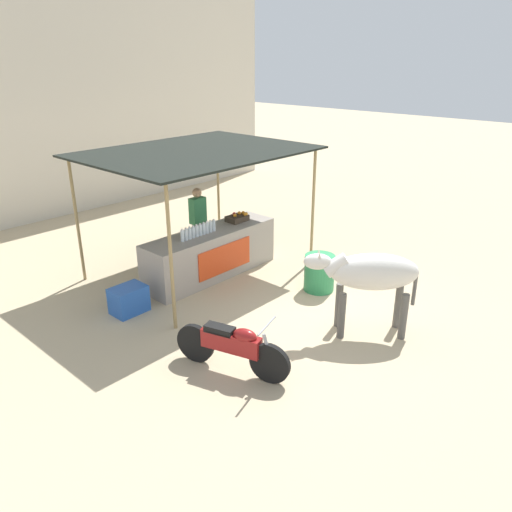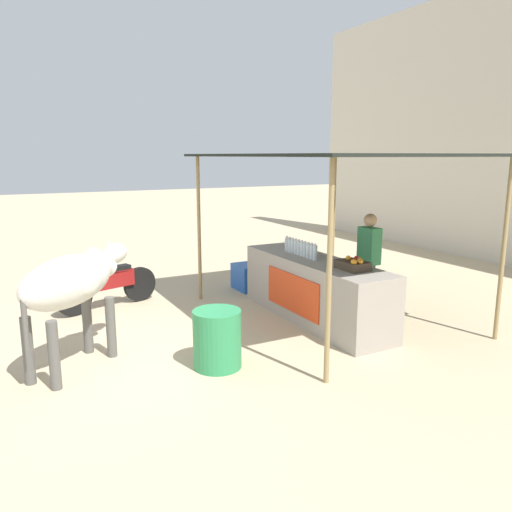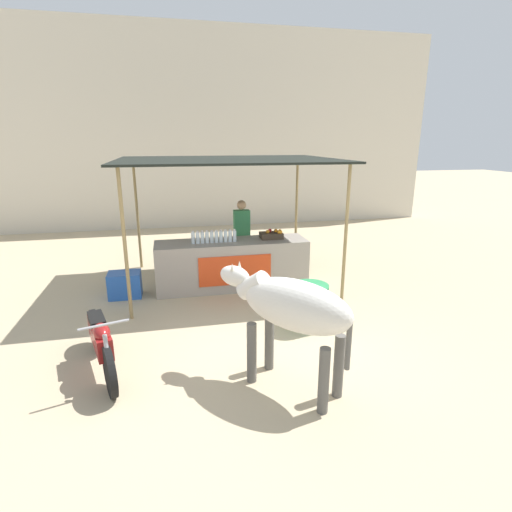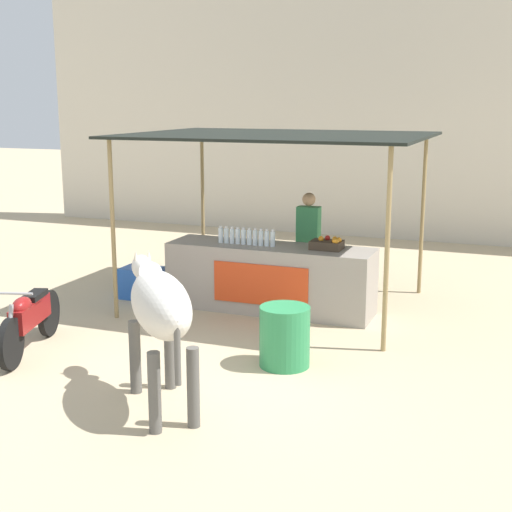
% 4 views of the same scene
% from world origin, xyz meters
% --- Properties ---
extents(ground_plane, '(60.00, 60.00, 0.00)m').
position_xyz_m(ground_plane, '(0.00, 0.00, 0.00)').
color(ground_plane, tan).
extents(stall_counter, '(3.00, 0.82, 0.96)m').
position_xyz_m(stall_counter, '(0.00, 2.20, 0.48)').
color(stall_counter, '#9E9389').
rests_on(stall_counter, ground).
extents(stall_awning, '(4.20, 3.20, 2.53)m').
position_xyz_m(stall_awning, '(0.00, 2.50, 2.43)').
color(stall_awning, black).
rests_on(stall_awning, ground).
extents(water_bottle_row, '(0.88, 0.07, 0.25)m').
position_xyz_m(water_bottle_row, '(-0.35, 2.15, 1.07)').
color(water_bottle_row, silver).
rests_on(water_bottle_row, stall_counter).
extents(fruit_crate, '(0.44, 0.32, 0.18)m').
position_xyz_m(fruit_crate, '(0.83, 2.25, 1.03)').
color(fruit_crate, '#3F3326').
rests_on(fruit_crate, stall_counter).
extents(vendor_behind_counter, '(0.34, 0.22, 1.65)m').
position_xyz_m(vendor_behind_counter, '(0.34, 2.95, 0.85)').
color(vendor_behind_counter, '#383842').
rests_on(vendor_behind_counter, ground).
extents(cooler_box, '(0.60, 0.44, 0.48)m').
position_xyz_m(cooler_box, '(-2.08, 2.10, 0.24)').
color(cooler_box, blue).
rests_on(cooler_box, ground).
extents(water_barrel, '(0.58, 0.58, 0.71)m').
position_xyz_m(water_barrel, '(0.92, 0.15, 0.35)').
color(water_barrel, '#2D8C51').
rests_on(water_barrel, ground).
extents(cow, '(1.47, 1.62, 1.44)m').
position_xyz_m(cow, '(0.14, -1.34, 1.03)').
color(cow, silver).
rests_on(cow, ground).
extents(motorcycle_parked, '(0.72, 1.75, 0.90)m').
position_xyz_m(motorcycle_parked, '(-2.11, -0.51, 0.43)').
color(motorcycle_parked, black).
rests_on(motorcycle_parked, ground).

